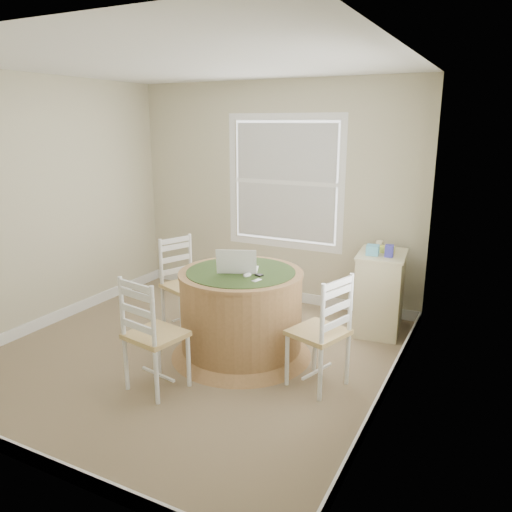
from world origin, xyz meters
The scene contains 14 objects.
room centered at (0.17, 0.16, 1.30)m, with size 3.64×3.64×2.64m.
round_table centered at (0.41, 0.22, 0.44)m, with size 1.32×1.32×0.82m.
chair_left centered at (-0.41, 0.51, 0.47)m, with size 0.42×0.40×0.95m, color white, non-canonical shape.
chair_near centered at (0.09, -0.64, 0.47)m, with size 0.42×0.40×0.95m, color white, non-canonical shape.
chair_right centered at (1.24, 0.01, 0.47)m, with size 0.42×0.40×0.95m, color white, non-canonical shape.
laptop centered at (0.38, 0.21, 0.85)m, with size 0.45×0.43×0.25m.
mouse centered at (0.53, 0.12, 0.83)m, with size 0.06×0.10×0.04m, color white.
phone centered at (0.66, 0.04, 0.82)m, with size 0.04×0.09×0.02m, color #B7BABF.
keys centered at (0.62, 0.17, 0.82)m, with size 0.06×0.05×0.03m, color black.
corner_chest centered at (1.42, 1.36, 0.42)m, with size 0.55×0.68×0.84m.
tissue_box centered at (1.34, 1.23, 0.89)m, with size 0.12×0.12×0.10m, color #5FB9DA.
box_yellow centered at (1.46, 1.41, 0.87)m, with size 0.15×0.10×0.06m, color #D3E04F.
box_blue centered at (1.52, 1.23, 0.90)m, with size 0.08×0.08×0.12m, color #3735A0.
cup_cream centered at (1.35, 1.52, 0.89)m, with size 0.07×0.07×0.09m, color beige.
Camera 1 is at (2.49, -3.58, 2.13)m, focal length 35.00 mm.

